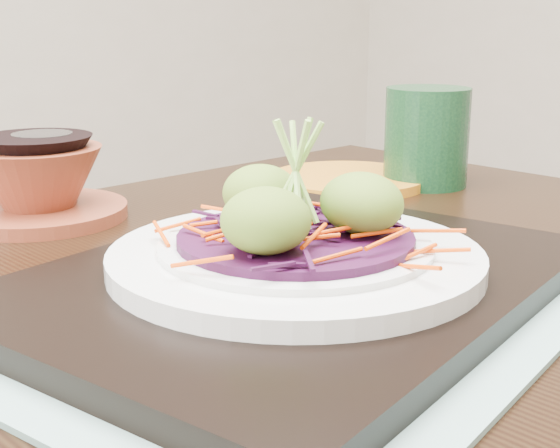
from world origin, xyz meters
TOP-DOWN VIEW (x-y plane):
  - dining_table at (-0.03, -0.11)m, footprint 1.20×0.88m
  - placemat at (-0.04, -0.19)m, footprint 0.60×0.53m
  - serving_tray at (-0.04, -0.19)m, footprint 0.52×0.44m
  - white_plate at (-0.04, -0.19)m, footprint 0.28×0.28m
  - cabbage_bed at (-0.04, -0.19)m, footprint 0.18×0.18m
  - carrot_julienne at (-0.04, -0.19)m, footprint 0.22×0.22m
  - guacamole_scoops at (-0.04, -0.19)m, footprint 0.16×0.14m
  - scallion_garnish at (-0.04, -0.19)m, footprint 0.07×0.07m
  - water_glass at (-0.11, 0.17)m, footprint 0.07×0.07m
  - terracotta_bowl_set at (-0.12, 0.16)m, footprint 0.19×0.19m
  - yellow_plate at (0.26, 0.10)m, footprint 0.24×0.24m
  - green_jar at (0.34, 0.04)m, footprint 0.13×0.13m

SIDE VIEW (x-z plane):
  - dining_table at x=-0.03m, z-range 0.25..0.94m
  - placemat at x=-0.04m, z-range 0.69..0.69m
  - yellow_plate at x=0.26m, z-range 0.69..0.70m
  - serving_tray at x=-0.04m, z-range 0.69..0.71m
  - white_plate at x=-0.04m, z-range 0.71..0.73m
  - terracotta_bowl_set at x=-0.12m, z-range 0.68..0.76m
  - water_glass at x=-0.11m, z-range 0.69..0.78m
  - cabbage_bed at x=-0.04m, z-range 0.73..0.74m
  - carrot_julienne at x=-0.04m, z-range 0.74..0.75m
  - green_jar at x=0.34m, z-range 0.69..0.81m
  - guacamole_scoops at x=-0.04m, z-range 0.74..0.79m
  - scallion_garnish at x=-0.04m, z-range 0.73..0.83m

